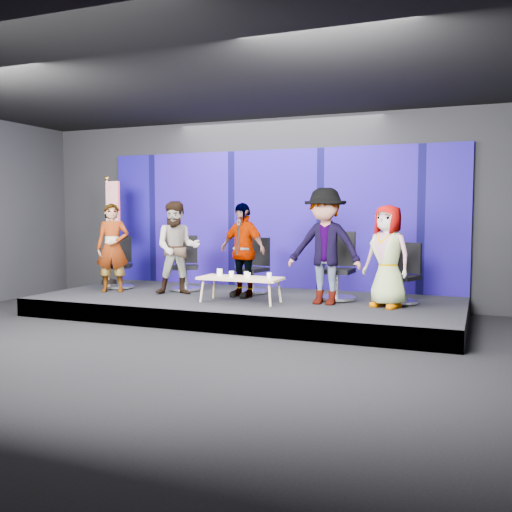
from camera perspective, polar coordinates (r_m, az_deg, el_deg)
The scene contains 21 objects.
ground at distance 7.45m, azimuth -8.58°, elevation -9.08°, with size 10.00×10.00×0.00m, color black.
room_walls at distance 7.28m, azimuth -8.81°, elevation 9.85°, with size 10.02×8.02×3.51m.
riser at distance 9.62m, azimuth -1.04°, elevation -5.05°, with size 7.00×3.00×0.30m, color black.
backdrop at distance 10.84m, azimuth 1.92°, elevation 3.72°, with size 7.00×0.08×2.60m, color #0D0861.
chair_a at distance 11.03m, azimuth -13.50°, elevation -1.47°, with size 0.74×0.74×0.98m.
panelist_a at distance 10.51m, azimuth -14.15°, elevation 0.80°, with size 0.58×0.38×1.59m, color black.
chair_b at distance 10.49m, azimuth -7.03°, elevation -1.65°, with size 0.75×0.75×1.00m.
panelist_b at distance 9.97m, azimuth -7.86°, elevation 0.80°, with size 0.79×0.61×1.62m, color black.
chair_c at distance 10.08m, azimuth -0.17°, elevation -1.90°, with size 0.69×0.69×0.98m.
panelist_c at distance 9.58m, azimuth -1.37°, elevation 0.59°, with size 0.93×0.39×1.59m, color black.
chair_d at distance 9.38m, azimuth 8.17°, elevation -2.15°, with size 0.66×0.66×1.11m.
panelist_d at distance 8.88m, azimuth 6.89°, elevation 0.96°, with size 1.17×0.67×1.81m, color black.
chair_e at distance 9.24m, azimuth 14.57°, elevation -2.68°, with size 0.70×0.70×0.95m.
panelist_e at distance 8.77m, azimuth 13.02°, elevation -0.03°, with size 0.75×0.49×1.54m, color black.
coffee_table at distance 9.04m, azimuth -1.56°, elevation -2.32°, with size 1.32×0.56×0.40m.
mug_a at distance 9.27m, azimuth -3.65°, elevation -1.62°, with size 0.09×0.09×0.11m, color white.
mug_b at distance 9.03m, azimuth -2.46°, elevation -1.82°, with size 0.08×0.08×0.09m, color white.
mug_c at distance 9.06m, azimuth -0.98°, elevation -1.83°, with size 0.07×0.07×0.09m, color white.
mug_d at distance 8.88m, azimuth -0.77°, elevation -1.95°, with size 0.07×0.07×0.09m, color white.
mug_e at distance 8.87m, azimuth 1.34°, elevation -1.95°, with size 0.07×0.07×0.09m, color white.
flag_stand at distance 11.54m, azimuth -14.28°, elevation 2.81°, with size 0.48×0.28×2.14m.
Camera 1 is at (3.67, -6.25, 1.74)m, focal length 40.00 mm.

